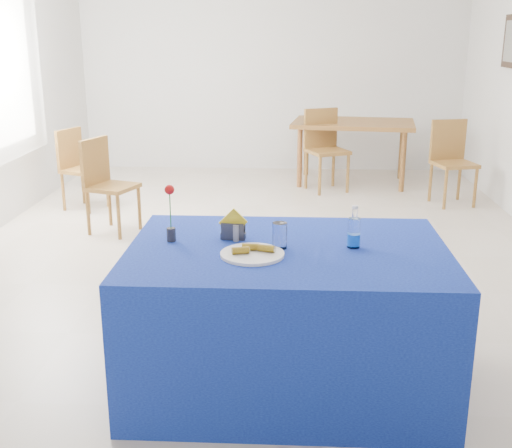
% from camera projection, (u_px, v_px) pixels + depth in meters
% --- Properties ---
extents(floor, '(7.00, 7.00, 0.00)m').
position_uv_depth(floor, '(259.00, 253.00, 5.41)').
color(floor, beige).
rests_on(floor, ground).
extents(room_shell, '(7.00, 7.00, 7.00)m').
position_uv_depth(room_shell, '(259.00, 38.00, 4.90)').
color(room_shell, silver).
rests_on(room_shell, ground).
extents(curtain, '(0.04, 1.75, 1.85)m').
position_uv_depth(curtain, '(1.00, 59.00, 5.85)').
color(curtain, white).
rests_on(curtain, room_shell).
extents(plate, '(0.31, 0.31, 0.01)m').
position_uv_depth(plate, '(252.00, 254.00, 3.08)').
color(plate, white).
rests_on(plate, blue_table).
extents(drinking_glass, '(0.07, 0.07, 0.13)m').
position_uv_depth(drinking_glass, '(280.00, 235.00, 3.18)').
color(drinking_glass, silver).
rests_on(drinking_glass, blue_table).
extents(salt_shaker, '(0.03, 0.03, 0.08)m').
position_uv_depth(salt_shaker, '(236.00, 233.00, 3.29)').
color(salt_shaker, gray).
rests_on(salt_shaker, blue_table).
extents(pepper_shaker, '(0.03, 0.03, 0.08)m').
position_uv_depth(pepper_shaker, '(236.00, 232.00, 3.31)').
color(pepper_shaker, slate).
rests_on(pepper_shaker, blue_table).
extents(blue_table, '(1.60, 1.10, 0.76)m').
position_uv_depth(blue_table, '(287.00, 317.00, 3.32)').
color(blue_table, navy).
rests_on(blue_table, floor).
extents(water_bottle, '(0.07, 0.07, 0.21)m').
position_uv_depth(water_bottle, '(354.00, 234.00, 3.19)').
color(water_bottle, white).
rests_on(water_bottle, blue_table).
extents(napkin_holder, '(0.15, 0.07, 0.16)m').
position_uv_depth(napkin_holder, '(233.00, 230.00, 3.32)').
color(napkin_holder, '#333338').
rests_on(napkin_holder, blue_table).
extents(rose_vase, '(0.05, 0.05, 0.30)m').
position_uv_depth(rose_vase, '(170.00, 214.00, 3.26)').
color(rose_vase, '#26272C').
rests_on(rose_vase, blue_table).
extents(oak_table, '(1.55, 1.11, 0.76)m').
position_uv_depth(oak_table, '(353.00, 128.00, 7.74)').
color(oak_table, brown).
rests_on(oak_table, floor).
extents(chair_bg_left, '(0.55, 0.55, 0.94)m').
position_uv_depth(chair_bg_left, '(324.00, 144.00, 7.46)').
color(chair_bg_left, olive).
rests_on(chair_bg_left, floor).
extents(chair_bg_right, '(0.49, 0.49, 0.89)m').
position_uv_depth(chair_bg_right, '(451.00, 156.00, 6.86)').
color(chair_bg_right, olive).
rests_on(chair_bg_right, floor).
extents(chair_win_a, '(0.50, 0.50, 0.87)m').
position_uv_depth(chair_win_a, '(105.00, 179.00, 5.86)').
color(chair_win_a, olive).
rests_on(chair_win_a, floor).
extents(chair_win_b, '(0.48, 0.48, 0.83)m').
position_uv_depth(chair_win_b, '(78.00, 163.00, 6.67)').
color(chair_win_b, olive).
rests_on(chair_win_b, floor).
extents(banana_pieces, '(0.21, 0.10, 0.03)m').
position_uv_depth(banana_pieces, '(253.00, 249.00, 3.09)').
color(banana_pieces, gold).
rests_on(banana_pieces, plate).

